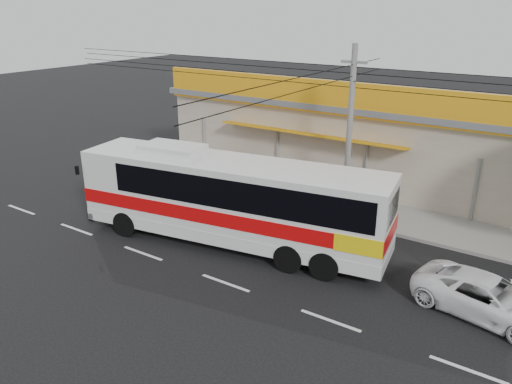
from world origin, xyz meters
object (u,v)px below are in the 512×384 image
motorbike_dark (124,156)px  utility_pole (353,76)px  motorbike_red (231,168)px  white_car (488,297)px  coach_bus (235,197)px

motorbike_dark → utility_pole: 14.81m
motorbike_red → motorbike_dark: motorbike_dark is taller
motorbike_dark → white_car: (20.67, -4.25, -0.10)m
motorbike_red → white_car: white_car is taller
coach_bus → motorbike_dark: size_ratio=6.71×
coach_bus → white_car: size_ratio=2.84×
motorbike_red → white_car: size_ratio=0.44×
coach_bus → utility_pole: 7.13m
motorbike_red → motorbike_dark: bearing=76.0°
motorbike_dark → utility_pole: utility_pole is taller
coach_bus → white_car: (9.32, 0.31, -1.43)m
motorbike_red → white_car: 15.42m
motorbike_dark → utility_pole: (13.71, 0.69, 5.55)m
motorbike_red → utility_pole: (7.23, -1.10, 5.61)m
white_car → utility_pole: utility_pole is taller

